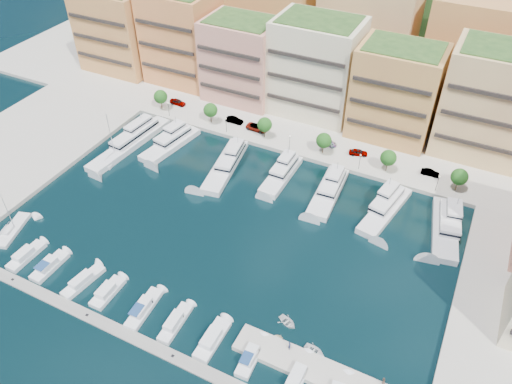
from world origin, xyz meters
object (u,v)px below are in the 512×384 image
car_3 (327,142)px  tree_1 (210,110)px  yacht_2 (227,163)px  tender_0 (288,322)px  yacht_3 (282,172)px  cruiser_7 (251,357)px  lamppost_2 (290,140)px  tree_5 (459,177)px  lamppost_0 (168,107)px  cruiser_4 (144,309)px  person_0 (290,346)px  cruiser_5 (175,323)px  cruiser_0 (26,256)px  cruiser_1 (49,266)px  car_1 (234,120)px  lamppost_1 (226,123)px  cruiser_3 (107,292)px  tree_0 (161,97)px  yacht_6 (446,225)px  yacht_4 (329,190)px  lamppost_4 (438,181)px  lamppost_3 (360,159)px  sailboat_2 (114,158)px  person_1 (383,381)px  tender_1 (279,337)px  car_5 (430,173)px  tree_3 (324,141)px  yacht_1 (172,142)px  tender_2 (315,351)px  cruiser_6 (212,340)px  tree_4 (388,158)px  sailboat_0 (13,230)px  car_0 (178,102)px  yacht_5 (386,207)px  cruiser_8 (297,378)px  tree_2 (265,125)px  cruiser_2 (83,282)px  car_2 (257,127)px

car_3 → tree_1: bearing=113.0°
yacht_2 → tender_0: (31.35, -34.82, -0.84)m
yacht_3 → cruiser_7: yacht_3 is taller
lamppost_2 → cruiser_7: bearing=-72.5°
tree_5 → lamppost_0: size_ratio=1.35×
cruiser_4 → person_0: person_0 is taller
cruiser_5 → cruiser_0: bearing=180.0°
cruiser_1 → car_1: bearing=82.8°
lamppost_1 → cruiser_3: lamppost_1 is taller
tree_0 → yacht_6: tree_0 is taller
cruiser_0 → yacht_4: bearing=44.2°
lamppost_4 → cruiser_0: lamppost_4 is taller
lamppost_3 → sailboat_2: size_ratio=0.32×
person_1 → tender_1: bearing=-47.0°
car_3 → person_0: person_0 is taller
lamppost_2 → car_1: lamppost_2 is taller
lamppost_1 → car_5: lamppost_1 is taller
tree_0 → tree_3: 48.00m
yacht_1 → car_3: yacht_1 is taller
car_5 → yacht_3: bearing=112.8°
yacht_4 → tender_2: bearing=-73.1°
cruiser_5 → cruiser_6: bearing=-0.0°
tree_4 → cruiser_3: tree_4 is taller
yacht_1 → yacht_2: same height
yacht_3 → sailboat_0: (-42.64, -42.05, -0.90)m
lamppost_3 → tender_0: lamppost_3 is taller
lamppost_4 → yacht_6: 11.88m
tree_5 → lamppost_1: size_ratio=1.35×
tender_1 → person_1: size_ratio=0.86×
tender_1 → cruiser_1: bearing=92.4°
yacht_2 → sailboat_2: bearing=-159.7°
cruiser_6 → car_0: car_0 is taller
yacht_5 → cruiser_5: yacht_5 is taller
cruiser_1 → cruiser_7: 43.54m
person_1 → cruiser_8: bearing=-23.3°
lamppost_3 → tender_0: bearing=-87.3°
cruiser_6 → car_0: size_ratio=1.78×
tree_2 → yacht_3: tree_2 is taller
cruiser_2 → cruiser_4: bearing=-0.1°
lamppost_4 → cruiser_6: size_ratio=0.50×
cruiser_1 → tender_0: (46.18, 8.96, -0.20)m
cruiser_0 → car_2: size_ratio=1.42×
car_2 → cruiser_2: bearing=176.0°
car_1 → lamppost_2: bearing=-105.7°
cruiser_2 → cruiser_5: bearing=0.0°
tree_0 → tree_1: (16.00, 0.00, 0.00)m
yacht_5 → cruiser_0: size_ratio=2.31×
cruiser_3 → sailboat_0: (-28.41, 4.16, -0.24)m
cruiser_2 → cruiser_5: (20.53, 0.01, 0.00)m
lamppost_1 → yacht_4: 34.26m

